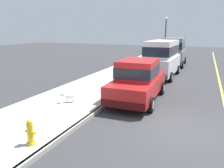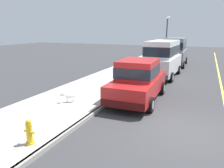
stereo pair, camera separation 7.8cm
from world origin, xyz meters
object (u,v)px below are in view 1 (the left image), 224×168
(car_grey_van, at_px, (174,50))
(fire_hydrant, at_px, (30,133))
(street_lamp, at_px, (166,33))
(dog_white, at_px, (69,96))
(car_red_sedan, at_px, (138,80))
(car_white_van, at_px, (162,57))

(car_grey_van, relative_size, fire_hydrant, 6.81)
(car_grey_van, height_order, street_lamp, street_lamp)
(dog_white, distance_m, street_lamp, 17.09)
(dog_white, xyz_separation_m, fire_hydrant, (1.09, -3.50, 0.05))
(car_red_sedan, xyz_separation_m, car_white_van, (-0.02, 5.89, 0.41))
(car_grey_van, bearing_deg, car_red_sedan, -90.26)
(car_red_sedan, height_order, dog_white, car_red_sedan)
(car_white_van, distance_m, dog_white, 8.26)
(car_red_sedan, bearing_deg, car_white_van, 90.21)
(street_lamp, bearing_deg, car_red_sedan, -84.74)
(car_red_sedan, height_order, fire_hydrant, car_red_sedan)
(dog_white, relative_size, street_lamp, 0.14)
(car_grey_van, height_order, fire_hydrant, car_grey_van)
(car_red_sedan, bearing_deg, street_lamp, 95.26)
(car_grey_van, bearing_deg, fire_hydrant, -95.17)
(car_white_van, distance_m, street_lamp, 9.30)
(car_red_sedan, xyz_separation_m, dog_white, (-2.57, -1.91, -0.55))
(car_red_sedan, xyz_separation_m, street_lamp, (-1.38, 14.96, 1.92))
(car_red_sedan, distance_m, car_white_van, 5.90)
(car_red_sedan, height_order, car_grey_van, car_grey_van)
(car_red_sedan, relative_size, car_grey_van, 0.94)
(fire_hydrant, relative_size, street_lamp, 0.16)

